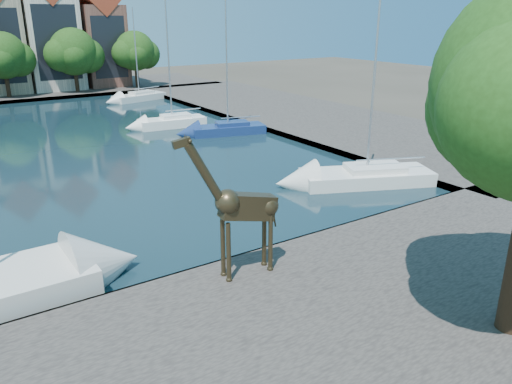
% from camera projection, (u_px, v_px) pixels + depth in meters
% --- Properties ---
extents(ground, '(160.00, 160.00, 0.00)m').
position_uv_depth(ground, '(169.00, 286.00, 18.95)').
color(ground, '#38332B').
rests_on(ground, ground).
extents(water_basin, '(38.00, 50.00, 0.08)m').
position_uv_depth(water_basin, '(38.00, 150.00, 37.81)').
color(water_basin, black).
rests_on(water_basin, ground).
extents(right_quay, '(14.00, 52.00, 0.50)m').
position_uv_depth(right_quay, '(298.00, 114.00, 50.72)').
color(right_quay, '#48433E').
rests_on(right_quay, ground).
extents(townhouse_east_mid, '(6.43, 9.18, 16.65)m').
position_uv_depth(townhouse_east_mid, '(48.00, 28.00, 64.68)').
color(townhouse_east_mid, beige).
rests_on(townhouse_east_mid, far_quay).
extents(townhouse_east_end, '(5.44, 9.18, 14.43)m').
position_uv_depth(townhouse_east_end, '(98.00, 35.00, 68.39)').
color(townhouse_east_end, brown).
rests_on(townhouse_east_end, far_quay).
extents(far_tree_mid_east, '(7.02, 5.40, 7.52)m').
position_uv_depth(far_tree_mid_east, '(4.00, 57.00, 58.03)').
color(far_tree_mid_east, '#332114').
rests_on(far_tree_mid_east, far_quay).
extents(far_tree_east, '(7.54, 5.80, 7.84)m').
position_uv_depth(far_tree_east, '(74.00, 53.00, 62.15)').
color(far_tree_east, '#332114').
rests_on(far_tree_east, far_quay).
extents(far_tree_far_east, '(6.76, 5.20, 7.36)m').
position_uv_depth(far_tree_far_east, '(136.00, 52.00, 66.36)').
color(far_tree_far_east, '#332114').
rests_on(far_tree_far_east, far_quay).
extents(giraffe_statue, '(3.86, 0.80, 5.51)m').
position_uv_depth(giraffe_statue, '(241.00, 207.00, 17.93)').
color(giraffe_statue, '#342B1A').
rests_on(giraffe_statue, near_quay).
extents(sailboat_right_a, '(8.25, 5.64, 11.15)m').
position_uv_depth(sailboat_right_a, '(367.00, 174.00, 30.09)').
color(sailboat_right_a, silver).
rests_on(sailboat_right_a, water_basin).
extents(sailboat_right_b, '(6.60, 3.73, 13.07)m').
position_uv_depth(sailboat_right_b, '(228.00, 127.00, 42.75)').
color(sailboat_right_b, navy).
rests_on(sailboat_right_b, water_basin).
extents(sailboat_right_c, '(6.17, 2.75, 11.90)m').
position_uv_depth(sailboat_right_c, '(172.00, 120.00, 45.43)').
color(sailboat_right_c, white).
rests_on(sailboat_right_c, water_basin).
extents(sailboat_right_d, '(6.65, 3.63, 10.47)m').
position_uv_depth(sailboat_right_d, '(139.00, 96.00, 59.63)').
color(sailboat_right_d, silver).
rests_on(sailboat_right_d, water_basin).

